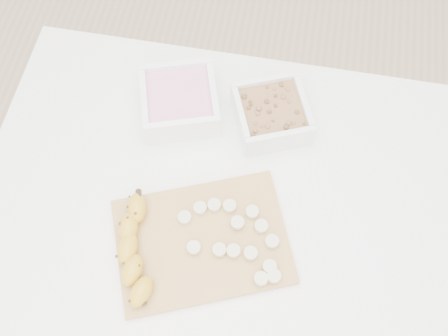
% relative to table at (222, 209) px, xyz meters
% --- Properties ---
extents(ground, '(3.50, 3.50, 0.00)m').
position_rel_table_xyz_m(ground, '(0.00, 0.00, -0.65)').
color(ground, '#C6AD89').
rests_on(ground, ground).
extents(table, '(1.00, 0.70, 0.75)m').
position_rel_table_xyz_m(table, '(0.00, 0.00, 0.00)').
color(table, white).
rests_on(table, ground).
extents(bowl_yogurt, '(0.20, 0.20, 0.07)m').
position_rel_table_xyz_m(bowl_yogurt, '(-0.12, 0.18, 0.13)').
color(bowl_yogurt, white).
rests_on(bowl_yogurt, table).
extents(bowl_granola, '(0.19, 0.19, 0.07)m').
position_rel_table_xyz_m(bowl_granola, '(0.07, 0.18, 0.13)').
color(bowl_granola, white).
rests_on(bowl_granola, table).
extents(cutting_board, '(0.39, 0.34, 0.01)m').
position_rel_table_xyz_m(cutting_board, '(-0.02, -0.11, 0.10)').
color(cutting_board, tan).
rests_on(cutting_board, table).
extents(banana, '(0.08, 0.22, 0.04)m').
position_rel_table_xyz_m(banana, '(-0.14, -0.16, 0.13)').
color(banana, gold).
rests_on(banana, cutting_board).
extents(banana_slices, '(0.21, 0.16, 0.02)m').
position_rel_table_xyz_m(banana_slices, '(0.05, -0.09, 0.12)').
color(banana_slices, beige).
rests_on(banana_slices, cutting_board).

